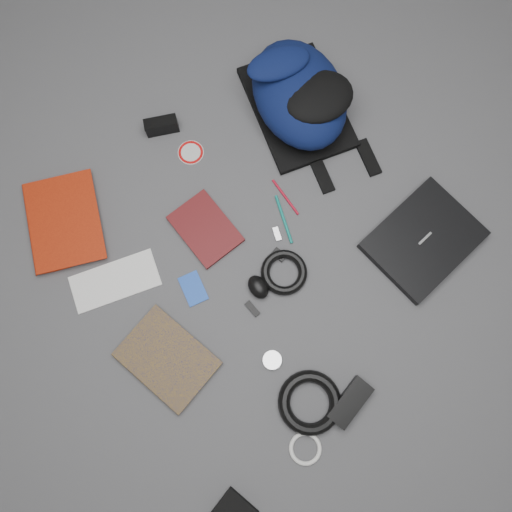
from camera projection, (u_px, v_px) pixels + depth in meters
ground at (256, 258)px, 1.46m from camera, size 4.00×4.00×0.00m
backpack at (299, 94)px, 1.48m from camera, size 0.38×0.47×0.17m
laptop at (423, 240)px, 1.45m from camera, size 0.33×0.27×0.03m
textbook_red at (29, 230)px, 1.46m from camera, size 0.30×0.34×0.03m
comic_book at (145, 385)px, 1.37m from camera, size 0.24×0.29×0.02m
envelope at (115, 281)px, 1.44m from camera, size 0.27×0.18×0.00m
dvd_case at (205, 229)px, 1.47m from camera, size 0.15×0.20×0.02m
compact_camera at (162, 126)px, 1.52m from camera, size 0.11×0.07×0.06m
sticker_disc at (191, 153)px, 1.53m from camera, size 0.10×0.10×0.00m
pen_teal at (284, 219)px, 1.48m from camera, size 0.06×0.15×0.01m
pen_red at (285, 197)px, 1.50m from camera, size 0.01×0.13×0.01m
id_badge at (193, 289)px, 1.44m from camera, size 0.08×0.10×0.00m
usb_black at (252, 309)px, 1.42m from camera, size 0.02×0.05×0.01m
usb_silver at (277, 234)px, 1.47m from camera, size 0.03×0.04×0.01m
key_fob at (279, 255)px, 1.45m from camera, size 0.04×0.05×0.01m
mouse at (258, 287)px, 1.42m from camera, size 0.06×0.08×0.04m
headphone_left at (198, 373)px, 1.38m from camera, size 0.05×0.05×0.01m
headphone_right at (272, 360)px, 1.39m from camera, size 0.05×0.05×0.01m
cable_coil at (284, 272)px, 1.44m from camera, size 0.14×0.14×0.03m
power_brick at (350, 402)px, 1.35m from camera, size 0.15×0.09×0.03m
power_cord_coil at (310, 403)px, 1.35m from camera, size 0.21×0.21×0.03m
white_cable_coil at (305, 448)px, 1.34m from camera, size 0.10×0.10×0.01m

